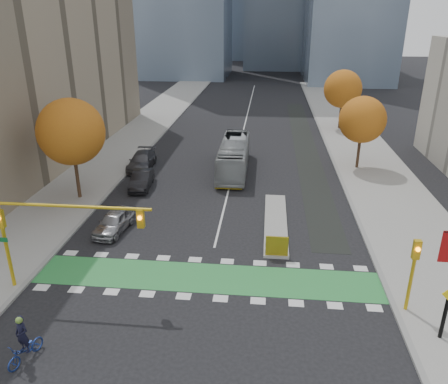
% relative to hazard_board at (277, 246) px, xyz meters
% --- Properties ---
extents(ground, '(300.00, 300.00, 0.00)m').
position_rel_hazard_board_xyz_m(ground, '(-4.00, -4.20, -0.80)').
color(ground, black).
rests_on(ground, ground).
extents(sidewalk_west, '(7.00, 120.00, 0.15)m').
position_rel_hazard_board_xyz_m(sidewalk_west, '(-17.50, 15.80, -0.73)').
color(sidewalk_west, gray).
rests_on(sidewalk_west, ground).
extents(sidewalk_east, '(7.00, 120.00, 0.15)m').
position_rel_hazard_board_xyz_m(sidewalk_east, '(9.50, 15.80, -0.73)').
color(sidewalk_east, gray).
rests_on(sidewalk_east, ground).
extents(curb_west, '(0.30, 120.00, 0.16)m').
position_rel_hazard_board_xyz_m(curb_west, '(-14.00, 15.80, -0.73)').
color(curb_west, gray).
rests_on(curb_west, ground).
extents(curb_east, '(0.30, 120.00, 0.16)m').
position_rel_hazard_board_xyz_m(curb_east, '(6.00, 15.80, -0.73)').
color(curb_east, gray).
rests_on(curb_east, ground).
extents(bike_crossing, '(20.00, 3.00, 0.01)m').
position_rel_hazard_board_xyz_m(bike_crossing, '(-4.00, -2.70, -0.79)').
color(bike_crossing, '#2C863E').
rests_on(bike_crossing, ground).
extents(centre_line, '(0.15, 70.00, 0.01)m').
position_rel_hazard_board_xyz_m(centre_line, '(-4.00, 35.80, -0.80)').
color(centre_line, silver).
rests_on(centre_line, ground).
extents(bike_lane_paint, '(2.50, 50.00, 0.01)m').
position_rel_hazard_board_xyz_m(bike_lane_paint, '(3.50, 25.80, -0.80)').
color(bike_lane_paint, black).
rests_on(bike_lane_paint, ground).
extents(median_island, '(1.60, 10.00, 0.16)m').
position_rel_hazard_board_xyz_m(median_island, '(0.00, 4.80, -0.72)').
color(median_island, gray).
rests_on(median_island, ground).
extents(hazard_board, '(1.40, 0.12, 1.30)m').
position_rel_hazard_board_xyz_m(hazard_board, '(0.00, 0.00, 0.00)').
color(hazard_board, yellow).
rests_on(hazard_board, median_island).
extents(tree_west, '(5.20, 5.20, 8.22)m').
position_rel_hazard_board_xyz_m(tree_west, '(-16.00, 7.80, 4.82)').
color(tree_west, '#332114').
rests_on(tree_west, ground).
extents(tree_east_near, '(4.40, 4.40, 7.08)m').
position_rel_hazard_board_xyz_m(tree_east_near, '(8.00, 17.80, 4.06)').
color(tree_east_near, '#332114').
rests_on(tree_east_near, ground).
extents(tree_east_far, '(4.80, 4.80, 7.65)m').
position_rel_hazard_board_xyz_m(tree_east_far, '(8.50, 33.80, 4.44)').
color(tree_east_far, '#332114').
rests_on(tree_east_far, ground).
extents(traffic_signal_west, '(8.53, 0.56, 5.20)m').
position_rel_hazard_board_xyz_m(traffic_signal_west, '(-11.93, -4.71, 3.23)').
color(traffic_signal_west, '#BF9914').
rests_on(traffic_signal_west, ground).
extents(traffic_signal_east, '(0.35, 0.43, 4.10)m').
position_rel_hazard_board_xyz_m(traffic_signal_east, '(6.50, -4.71, 1.93)').
color(traffic_signal_east, '#BF9914').
rests_on(traffic_signal_east, ground).
extents(cyclist, '(1.22, 2.10, 2.29)m').
position_rel_hazard_board_xyz_m(cyclist, '(-10.95, -9.90, -0.04)').
color(cyclist, navy).
rests_on(cyclist, ground).
extents(bus, '(2.64, 10.86, 3.02)m').
position_rel_hazard_board_xyz_m(bus, '(-3.95, 15.95, 0.71)').
color(bus, '#969B9D').
rests_on(bus, ground).
extents(parked_car_a, '(2.22, 4.41, 1.44)m').
position_rel_hazard_board_xyz_m(parked_car_a, '(-11.21, 2.45, -0.08)').
color(parked_car_a, '#95969A').
rests_on(parked_car_a, ground).
extents(parked_car_b, '(2.01, 4.63, 1.48)m').
position_rel_hazard_board_xyz_m(parked_car_b, '(-11.60, 10.74, -0.06)').
color(parked_car_b, black).
rests_on(parked_car_b, ground).
extents(parked_car_c, '(2.39, 5.41, 1.54)m').
position_rel_hazard_board_xyz_m(parked_car_c, '(-13.00, 15.74, -0.03)').
color(parked_car_c, '#4A494E').
rests_on(parked_car_c, ground).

